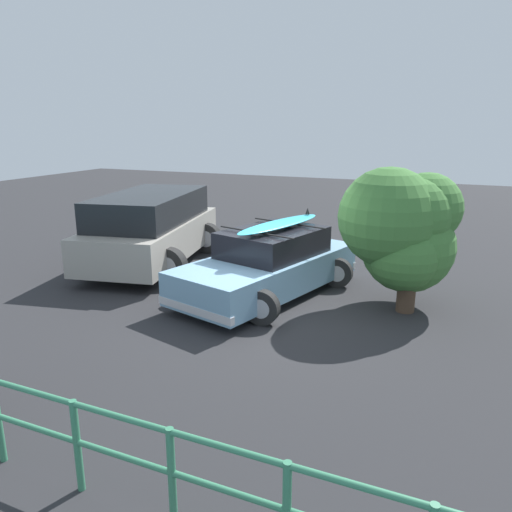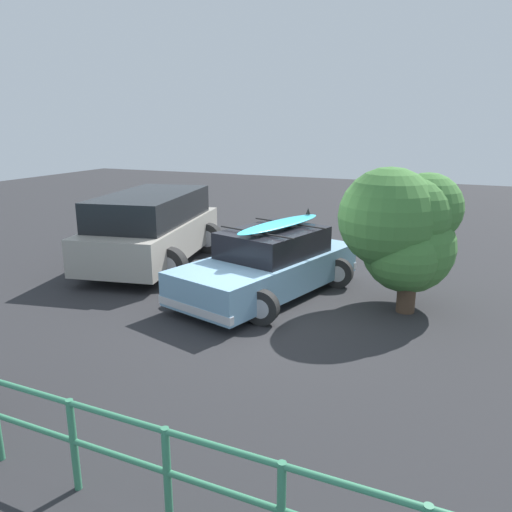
# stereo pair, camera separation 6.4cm
# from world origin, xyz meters

# --- Properties ---
(ground_plane) EXTENTS (44.00, 44.00, 0.02)m
(ground_plane) POSITION_xyz_m (0.00, 0.00, -0.01)
(ground_plane) COLOR #28282B
(ground_plane) RESTS_ON ground
(sedan_car) EXTENTS (2.99, 4.50, 1.59)m
(sedan_car) POSITION_xyz_m (0.23, -0.76, 0.62)
(sedan_car) COLOR #729EBC
(sedan_car) RESTS_ON ground
(suv_car) EXTENTS (3.23, 4.81, 1.74)m
(suv_car) POSITION_xyz_m (3.64, -1.69, 0.90)
(suv_car) COLOR #9E998E
(suv_car) RESTS_ON ground
(railing_fence) EXTENTS (7.30, 0.22, 0.95)m
(railing_fence) POSITION_xyz_m (-0.68, 5.13, 0.61)
(railing_fence) COLOR #387F5B
(railing_fence) RESTS_ON ground
(bush_near_left) EXTENTS (2.15, 2.00, 2.62)m
(bush_near_left) POSITION_xyz_m (-2.28, -1.01, 1.50)
(bush_near_left) COLOR #4C3828
(bush_near_left) RESTS_ON ground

